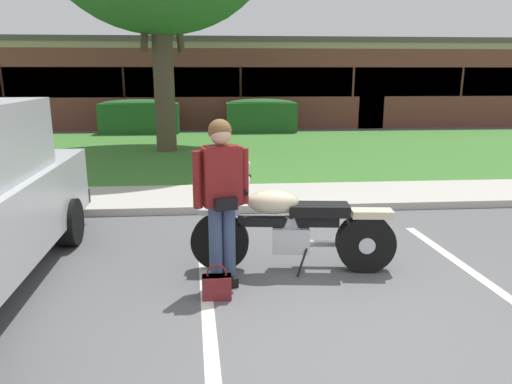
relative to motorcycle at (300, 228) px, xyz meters
The scene contains 12 objects.
ground_plane 1.19m from the motorcycle, 81.85° to the right, with size 140.00×140.00×0.00m, color #565659.
curb_strip 2.38m from the motorcycle, 86.22° to the left, with size 60.00×0.20×0.12m, color #B7B2A8.
concrete_walk 3.22m from the motorcycle, 87.22° to the left, with size 60.00×1.50×0.08m, color #B7B2A8.
grass_lawn 8.16m from the motorcycle, 88.91° to the left, with size 60.00×8.41×0.06m, color #3D752D.
stall_stripe_0 1.42m from the motorcycle, 138.68° to the right, with size 0.12×4.40×0.01m, color silver.
stall_stripe_1 2.17m from the motorcycle, 24.58° to the right, with size 0.12×4.40×0.01m, color silver.
motorcycle is the anchor object (origin of this frame).
rider_person 1.04m from the motorcycle, 159.56° to the right, with size 0.55×0.36×1.70m.
handbag 1.17m from the motorcycle, 144.83° to the right, with size 0.28×0.13×0.36m.
hedge_left 12.87m from the motorcycle, 106.29° to the left, with size 2.73×0.90×1.24m.
hedge_center_left 12.37m from the motorcycle, 86.79° to the left, with size 2.49×0.90×1.24m.
brick_building 17.82m from the motorcycle, 89.92° to the left, with size 25.82×8.46×3.46m.
Camera 1 is at (-1.03, -3.84, 2.13)m, focal length 33.63 mm.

